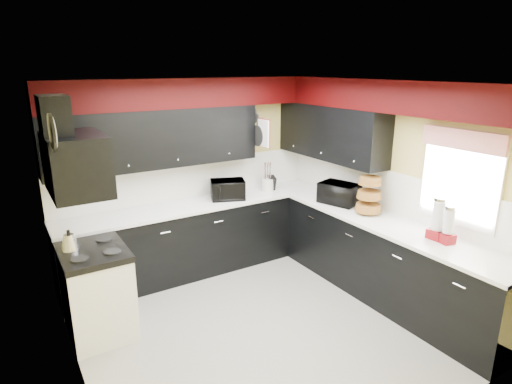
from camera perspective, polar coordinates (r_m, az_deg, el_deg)
ground at (r=4.79m, az=0.87°, el=-17.00°), size 3.60×3.60×0.00m
wall_back at (r=5.76m, az=-8.76°, el=2.34°), size 3.60×0.06×2.50m
wall_right at (r=5.37m, az=17.34°, el=0.73°), size 0.06×3.60×2.50m
wall_left at (r=3.65m, az=-23.80°, el=-7.41°), size 0.06×3.60×2.50m
ceiling at (r=3.99m, az=1.03°, el=14.46°), size 3.60×3.60×0.06m
cab_back at (r=5.75m, az=-7.22°, el=-6.03°), size 3.60×0.60×0.90m
cab_right at (r=5.25m, az=16.87°, el=-8.95°), size 0.60×3.00×0.90m
counter_back at (r=5.59m, az=-7.39°, el=-1.58°), size 3.62×0.64×0.04m
counter_right at (r=5.07m, az=17.31°, el=-4.14°), size 0.64×3.02×0.04m
splash_back at (r=5.77m, az=-8.69°, el=1.74°), size 3.60×0.02×0.50m
splash_right at (r=5.38m, az=17.22°, el=0.10°), size 0.02×3.60×0.50m
upper_back at (r=5.32m, az=-13.25°, el=6.97°), size 2.60×0.35×0.70m
upper_right at (r=5.75m, az=9.89°, el=7.87°), size 0.35×1.80×0.70m
soffit_back at (r=5.43m, az=-8.49°, el=13.00°), size 3.60×0.36×0.35m
soffit_right at (r=4.94m, az=18.60°, el=12.00°), size 0.36×3.24×0.35m
stove at (r=4.71m, az=-20.37°, el=-12.63°), size 0.60×0.75×0.86m
cooktop at (r=4.51m, az=-20.96°, el=-7.50°), size 0.62×0.77×0.06m
hood at (r=4.24m, az=-22.84°, el=3.46°), size 0.50×0.78×0.55m
hood_duct at (r=4.16m, az=-25.27°, el=8.84°), size 0.24×0.40×0.40m
window at (r=4.77m, az=25.61°, el=1.62°), size 0.03×0.86×0.96m
valance at (r=4.65m, az=25.85°, el=6.30°), size 0.04×0.88×0.20m
pan_top at (r=5.77m, az=-0.47°, el=10.14°), size 0.03×0.22×0.40m
pan_mid at (r=5.70m, az=0.22°, el=7.52°), size 0.03×0.28×0.46m
pan_low at (r=5.92m, az=-1.13°, el=7.56°), size 0.03×0.24×0.42m
cut_board at (r=5.60m, az=0.96°, el=7.86°), size 0.03×0.26×0.35m
baskets at (r=5.22m, az=14.83°, el=-0.31°), size 0.27×0.27×0.50m
clock at (r=3.66m, az=-25.57°, el=7.16°), size 0.03×0.30×0.30m
deco_plate at (r=4.96m, az=21.18°, el=10.89°), size 0.03×0.24×0.24m
toaster_oven at (r=5.66m, az=-3.77°, el=0.32°), size 0.54×0.50×0.25m
microwave at (r=5.56m, az=11.04°, el=-0.18°), size 0.46×0.56×0.27m
utensil_crock at (r=6.02m, az=1.55°, el=0.99°), size 0.19×0.19×0.18m
knife_block at (r=6.06m, az=2.06°, el=1.19°), size 0.11×0.14×0.20m
kettle at (r=4.56m, az=-23.60°, el=-6.12°), size 0.19×0.19×0.15m
dispenser_a at (r=4.64m, az=24.27°, el=-4.23°), size 0.15×0.15×0.35m
dispenser_b at (r=4.71m, az=23.12°, el=-3.37°), size 0.16×0.16×0.42m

